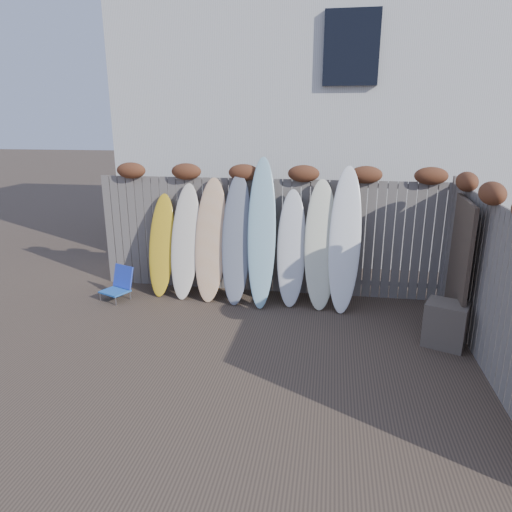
% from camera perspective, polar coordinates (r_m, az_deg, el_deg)
% --- Properties ---
extents(ground, '(80.00, 80.00, 0.00)m').
position_cam_1_polar(ground, '(6.07, -1.90, -12.32)').
color(ground, '#493A2D').
extents(back_fence, '(6.05, 0.28, 2.24)m').
position_cam_1_polar(back_fence, '(7.87, 1.85, 3.71)').
color(back_fence, slate).
rests_on(back_fence, ground).
extents(right_fence, '(0.28, 4.40, 2.24)m').
position_cam_1_polar(right_fence, '(6.06, 27.52, -2.54)').
color(right_fence, slate).
rests_on(right_fence, ground).
extents(house, '(8.50, 5.50, 6.33)m').
position_cam_1_polar(house, '(11.73, 7.00, 17.76)').
color(house, silver).
rests_on(house, ground).
extents(beach_chair, '(0.56, 0.57, 0.56)m').
position_cam_1_polar(beach_chair, '(8.13, -16.75, -3.37)').
color(beach_chair, blue).
rests_on(beach_chair, ground).
extents(wooden_crate, '(0.65, 0.60, 0.61)m').
position_cam_1_polar(wooden_crate, '(6.70, 22.61, -7.87)').
color(wooden_crate, '#464034').
rests_on(wooden_crate, ground).
extents(lattice_panel, '(0.15, 1.27, 1.91)m').
position_cam_1_polar(lattice_panel, '(7.01, 24.00, -1.30)').
color(lattice_panel, '#4E392F').
rests_on(lattice_panel, ground).
extents(surfboard_0, '(0.45, 0.62, 1.73)m').
position_cam_1_polar(surfboard_0, '(8.06, -11.70, 1.36)').
color(surfboard_0, gold).
rests_on(surfboard_0, ground).
extents(surfboard_1, '(0.53, 0.70, 1.92)m').
position_cam_1_polar(surfboard_1, '(7.86, -8.83, 1.83)').
color(surfboard_1, '#EFE1C8').
rests_on(surfboard_1, ground).
extents(surfboard_2, '(0.55, 0.72, 2.03)m').
position_cam_1_polar(surfboard_2, '(7.70, -5.67, 2.05)').
color(surfboard_2, '#E3A088').
rests_on(surfboard_2, ground).
extents(surfboard_3, '(0.51, 0.76, 2.11)m').
position_cam_1_polar(surfboard_3, '(7.55, -2.45, 2.12)').
color(surfboard_3, slate).
rests_on(surfboard_3, ground).
extents(surfboard_4, '(0.52, 0.87, 2.38)m').
position_cam_1_polar(surfboard_4, '(7.41, 0.71, 2.97)').
color(surfboard_4, '#8AB8C5').
rests_on(surfboard_4, ground).
extents(surfboard_5, '(0.51, 0.69, 1.86)m').
position_cam_1_polar(surfboard_5, '(7.48, 4.45, 1.00)').
color(surfboard_5, silver).
rests_on(surfboard_5, ground).
extents(surfboard_6, '(0.57, 0.75, 2.04)m').
position_cam_1_polar(surfboard_6, '(7.41, 8.10, 1.44)').
color(surfboard_6, beige).
rests_on(surfboard_6, ground).
extents(surfboard_7, '(0.54, 0.82, 2.26)m').
position_cam_1_polar(surfboard_7, '(7.35, 11.04, 2.06)').
color(surfboard_7, white).
rests_on(surfboard_7, ground).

